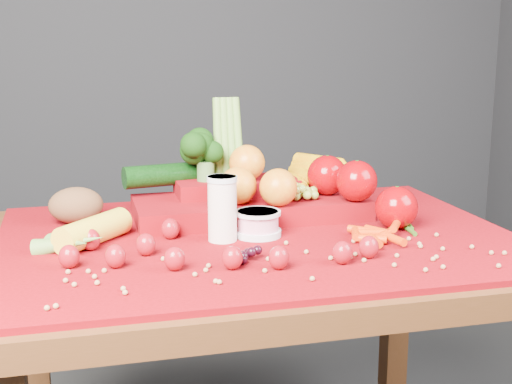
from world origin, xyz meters
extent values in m
cube|color=black|center=(0.00, 1.50, 1.25)|extent=(3.00, 0.02, 2.50)
cube|color=#3D220D|center=(0.00, 0.00, 0.72)|extent=(1.10, 0.80, 0.05)
cube|color=#3D220D|center=(-0.48, 0.33, 0.35)|extent=(0.06, 0.06, 0.70)
cube|color=#3D220D|center=(0.48, 0.33, 0.35)|extent=(0.06, 0.06, 0.70)
cube|color=maroon|center=(0.00, 0.00, 0.76)|extent=(1.05, 0.75, 0.01)
cylinder|color=silver|center=(-0.08, -0.02, 0.83)|extent=(0.06, 0.06, 0.13)
cylinder|color=silver|center=(-0.08, -0.02, 0.89)|extent=(0.06, 0.06, 0.01)
cylinder|color=silver|center=(0.00, 0.00, 0.77)|extent=(0.10, 0.10, 0.01)
cylinder|color=pink|center=(0.00, 0.00, 0.80)|extent=(0.08, 0.08, 0.04)
cylinder|color=silver|center=(0.00, 0.00, 0.81)|extent=(0.10, 0.10, 0.01)
ellipsoid|color=maroon|center=(-0.24, -0.08, 0.78)|extent=(0.04, 0.04, 0.04)
cone|color=#0D4B11|center=(-0.24, -0.08, 0.80)|extent=(0.03, 0.03, 0.01)
ellipsoid|color=maroon|center=(-0.30, -0.14, 0.78)|extent=(0.04, 0.04, 0.04)
cone|color=#0D4B11|center=(-0.30, -0.14, 0.80)|extent=(0.03, 0.03, 0.01)
ellipsoid|color=maroon|center=(-0.20, -0.18, 0.78)|extent=(0.04, 0.04, 0.04)
cone|color=#0D4B11|center=(-0.20, -0.18, 0.80)|extent=(0.03, 0.03, 0.01)
ellipsoid|color=maroon|center=(-0.10, -0.20, 0.78)|extent=(0.04, 0.04, 0.04)
cone|color=#0D4B11|center=(-0.10, -0.20, 0.80)|extent=(0.03, 0.03, 0.01)
ellipsoid|color=maroon|center=(-0.02, -0.22, 0.78)|extent=(0.04, 0.04, 0.04)
cone|color=#0D4B11|center=(-0.02, -0.22, 0.80)|extent=(0.03, 0.03, 0.01)
ellipsoid|color=maroon|center=(0.10, -0.22, 0.78)|extent=(0.04, 0.04, 0.04)
cone|color=#0D4B11|center=(0.10, -0.22, 0.80)|extent=(0.03, 0.03, 0.01)
ellipsoid|color=maroon|center=(-0.18, 0.02, 0.78)|extent=(0.04, 0.04, 0.04)
cone|color=#0D4B11|center=(-0.18, 0.02, 0.80)|extent=(0.03, 0.03, 0.01)
ellipsoid|color=maroon|center=(-0.34, -0.02, 0.78)|extent=(0.04, 0.04, 0.04)
cone|color=#0D4B11|center=(-0.34, -0.02, 0.80)|extent=(0.03, 0.03, 0.01)
ellipsoid|color=maroon|center=(0.16, -0.20, 0.78)|extent=(0.04, 0.04, 0.04)
cone|color=#0D4B11|center=(0.16, -0.20, 0.80)|extent=(0.03, 0.03, 0.01)
ellipsoid|color=maroon|center=(-0.38, -0.12, 0.78)|extent=(0.04, 0.04, 0.04)
cone|color=#0D4B11|center=(-0.38, -0.12, 0.80)|extent=(0.03, 0.03, 0.01)
cylinder|color=yellow|center=(-0.33, 0.02, 0.79)|extent=(0.16, 0.17, 0.06)
ellipsoid|color=brown|center=(-0.36, 0.19, 0.80)|extent=(0.12, 0.09, 0.08)
cube|color=maroon|center=(0.02, 0.15, 0.78)|extent=(0.52, 0.22, 0.04)
cube|color=maroon|center=(0.00, 0.20, 0.82)|extent=(0.28, 0.12, 0.03)
sphere|color=#870003|center=(0.24, 0.06, 0.85)|extent=(0.09, 0.09, 0.09)
sphere|color=#870003|center=(0.30, -0.02, 0.81)|extent=(0.09, 0.09, 0.09)
sphere|color=#870003|center=(0.20, 0.14, 0.85)|extent=(0.09, 0.09, 0.09)
sphere|color=#BF4D0E|center=(-0.02, 0.10, 0.85)|extent=(0.08, 0.08, 0.08)
sphere|color=#BF4D0E|center=(0.06, 0.06, 0.85)|extent=(0.08, 0.08, 0.08)
sphere|color=#BF4D0E|center=(0.02, 0.18, 0.88)|extent=(0.08, 0.08, 0.08)
cylinder|color=#F1BA02|center=(0.15, 0.22, 0.82)|extent=(0.06, 0.15, 0.04)
cylinder|color=#F1BA02|center=(0.17, 0.22, 0.84)|extent=(0.04, 0.15, 0.04)
cylinder|color=#F1BA02|center=(0.19, 0.22, 0.85)|extent=(0.07, 0.15, 0.04)
cylinder|color=#F1BA02|center=(0.21, 0.22, 0.87)|extent=(0.09, 0.15, 0.04)
cylinder|color=#3F662D|center=(-0.07, 0.20, 0.86)|extent=(0.04, 0.04, 0.04)
cylinder|color=olive|center=(-0.03, 0.24, 0.92)|extent=(0.03, 0.06, 0.22)
cylinder|color=olive|center=(-0.02, 0.24, 0.92)|extent=(0.02, 0.06, 0.22)
cylinder|color=olive|center=(0.00, 0.24, 0.92)|extent=(0.02, 0.06, 0.22)
cylinder|color=olive|center=(0.01, 0.24, 0.92)|extent=(0.03, 0.06, 0.22)
cylinder|color=black|center=(-0.14, 0.24, 0.85)|extent=(0.24, 0.09, 0.05)
camera|label=1|loc=(-0.36, -1.38, 1.17)|focal=50.00mm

